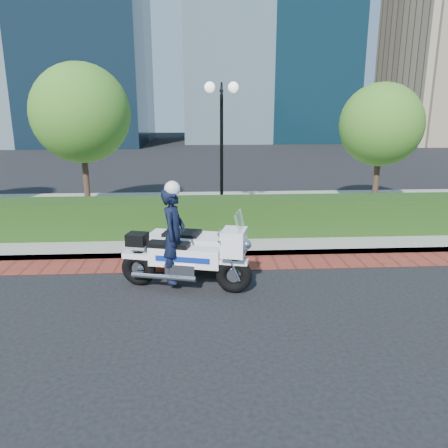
{
  "coord_description": "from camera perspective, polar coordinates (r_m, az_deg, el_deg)",
  "views": [
    {
      "loc": [
        0.26,
        -8.33,
        3.6
      ],
      "look_at": [
        0.85,
        1.43,
        1.0
      ],
      "focal_mm": 35.0,
      "sensor_mm": 36.0,
      "label": 1
    }
  ],
  "objects": [
    {
      "name": "tree_b",
      "position": [
        15.3,
        -18.2,
        13.56
      ],
      "size": [
        3.2,
        3.2,
        4.89
      ],
      "color": "#332319",
      "rests_on": "sidewalk"
    },
    {
      "name": "ground",
      "position": [
        9.07,
        -4.85,
        -8.53
      ],
      "size": [
        120.0,
        120.0,
        0.0
      ],
      "primitive_type": "plane",
      "color": "black",
      "rests_on": "ground"
    },
    {
      "name": "tree_c",
      "position": [
        16.1,
        19.82,
        12.08
      ],
      "size": [
        2.8,
        2.8,
        4.3
      ],
      "color": "#332319",
      "rests_on": "sidewalk"
    },
    {
      "name": "hedge_main",
      "position": [
        12.29,
        -4.56,
        0.96
      ],
      "size": [
        18.0,
        1.2,
        1.0
      ],
      "primitive_type": "cube",
      "color": "#183411",
      "rests_on": "sidewalk"
    },
    {
      "name": "brick_strip",
      "position": [
        10.46,
        -4.68,
        -5.23
      ],
      "size": [
        60.0,
        1.0,
        0.01
      ],
      "primitive_type": "cube",
      "color": "maroon",
      "rests_on": "ground"
    },
    {
      "name": "lamppost",
      "position": [
        13.56,
        -0.32,
        12.19
      ],
      "size": [
        1.02,
        0.7,
        4.21
      ],
      "color": "black",
      "rests_on": "sidewalk"
    },
    {
      "name": "sidewalk",
      "position": [
        14.75,
        -4.36,
        1.03
      ],
      "size": [
        60.0,
        8.0,
        0.15
      ],
      "primitive_type": "cube",
      "color": "gray",
      "rests_on": "ground"
    },
    {
      "name": "police_motorcycle",
      "position": [
        9.24,
        -5.14,
        -3.03
      ],
      "size": [
        2.72,
        2.29,
        2.23
      ],
      "rotation": [
        0.0,
        0.0,
        -0.26
      ],
      "color": "black",
      "rests_on": "ground"
    }
  ]
}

